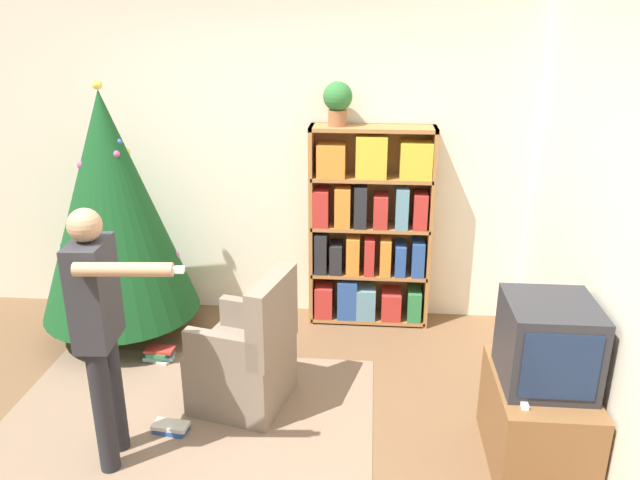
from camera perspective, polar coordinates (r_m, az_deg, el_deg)
ground_plane at (r=3.83m, az=-8.01°, el=-19.57°), size 14.00×14.00×0.00m
wall_back at (r=5.11m, az=-3.72°, el=7.23°), size 8.00×0.10×2.60m
area_rug at (r=4.15m, az=-12.32°, el=-16.32°), size 2.35×1.76×0.01m
bookshelf at (r=4.99m, az=4.59°, el=1.03°), size 0.97×0.27×1.63m
tv_stand at (r=3.86m, az=19.18°, el=-15.39°), size 0.51×0.76×0.53m
television at (r=3.60m, az=20.10°, el=-8.84°), size 0.47×0.50×0.47m
game_remote at (r=3.48m, az=18.08°, el=-13.88°), size 0.04×0.12×0.02m
christmas_tree at (r=4.92m, az=-18.50°, el=2.92°), size 1.19×1.19×1.99m
armchair at (r=4.13m, az=-6.67°, el=-10.79°), size 0.69×0.68×0.92m
standing_person at (r=3.55m, az=-19.52°, el=-6.94°), size 0.65×0.47×1.51m
potted_plant at (r=4.77m, az=1.63°, el=12.64°), size 0.22×0.22×0.33m
book_pile_near_tree at (r=4.84m, az=-14.48°, el=-10.10°), size 0.23×0.16×0.10m
book_pile_by_chair at (r=4.11m, az=-13.48°, el=-16.35°), size 0.23×0.15×0.06m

